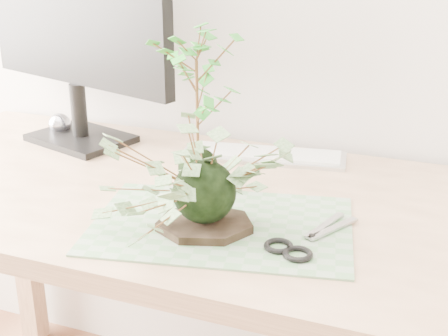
% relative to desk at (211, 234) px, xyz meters
% --- Properties ---
extents(desk, '(1.60, 0.70, 0.74)m').
position_rel_desk_xyz_m(desk, '(0.00, 0.00, 0.00)').
color(desk, tan).
rests_on(desk, ground_plane).
extents(cutting_mat, '(0.52, 0.40, 0.00)m').
position_rel_desk_xyz_m(cutting_mat, '(0.07, -0.12, 0.09)').
color(cutting_mat, '#598956').
rests_on(cutting_mat, desk).
extents(stone_dish, '(0.23, 0.23, 0.01)m').
position_rel_desk_xyz_m(stone_dish, '(0.05, -0.15, 0.10)').
color(stone_dish, black).
rests_on(stone_dish, cutting_mat).
extents(ivy_kokedama, '(0.42, 0.42, 0.22)m').
position_rel_desk_xyz_m(ivy_kokedama, '(0.05, -0.15, 0.22)').
color(ivy_kokedama, black).
rests_on(ivy_kokedama, stone_dish).
extents(maple_kokedama, '(0.24, 0.24, 0.35)m').
position_rel_desk_xyz_m(maple_kokedama, '(-0.04, 0.03, 0.33)').
color(maple_kokedama, black).
rests_on(maple_kokedama, desk).
extents(keyboard, '(0.40, 0.17, 0.01)m').
position_rel_desk_xyz_m(keyboard, '(0.03, 0.25, 0.09)').
color(keyboard, '#B8B8B8').
rests_on(keyboard, desk).
extents(monitor, '(0.59, 0.24, 0.53)m').
position_rel_desk_xyz_m(monitor, '(-0.43, 0.20, 0.39)').
color(monitor, black).
rests_on(monitor, desk).
extents(foil_ball, '(0.06, 0.06, 0.06)m').
position_rel_desk_xyz_m(foil_ball, '(-0.51, 0.22, 0.12)').
color(foil_ball, silver).
rests_on(foil_ball, desk).
extents(scissors, '(0.11, 0.21, 0.01)m').
position_rel_desk_xyz_m(scissors, '(0.23, -0.16, 0.10)').
color(scissors, '#9B9B9C').
rests_on(scissors, cutting_mat).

